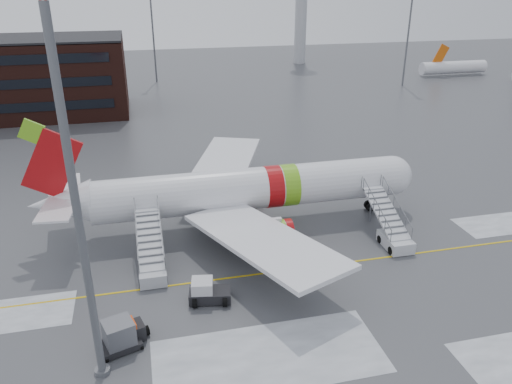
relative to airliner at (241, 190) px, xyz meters
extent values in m
plane|color=#494C4F|center=(4.02, -7.67, -3.42)|extent=(260.00, 260.00, 0.00)
cylinder|color=white|center=(0.95, 0.00, 0.08)|extent=(28.00, 3.80, 3.80)
sphere|color=white|center=(14.95, 0.00, 0.08)|extent=(3.80, 3.80, 3.80)
cube|color=black|center=(16.00, 0.00, 0.58)|extent=(1.09, 1.60, 0.97)
cone|color=white|center=(-15.45, 0.00, 0.33)|extent=(5.20, 3.72, 3.72)
cube|color=#A90D10|center=(-15.55, 0.00, 3.88)|extent=(5.27, 0.30, 6.09)
cube|color=#73BD1E|center=(-16.65, 0.00, 6.68)|extent=(2.16, 0.26, 2.16)
cube|color=white|center=(-15.25, 2.60, 0.98)|extent=(3.07, 4.85, 0.18)
cube|color=white|center=(-15.25, -2.60, 0.98)|extent=(3.07, 4.85, 0.18)
cube|color=white|center=(-0.05, 8.50, -0.52)|extent=(10.72, 15.97, 1.13)
cube|color=white|center=(-0.05, -8.50, -0.52)|extent=(10.72, 15.97, 1.13)
cylinder|color=white|center=(1.45, 5.20, -1.87)|extent=(3.40, 2.10, 2.10)
cylinder|color=white|center=(1.45, -5.20, -1.87)|extent=(3.40, 2.10, 2.10)
cylinder|color=#595B60|center=(12.95, 0.00, -2.52)|extent=(0.20, 0.20, 1.80)
cylinder|color=black|center=(12.95, 0.00, -2.97)|extent=(0.90, 0.56, 0.90)
cylinder|color=black|center=(0.45, 2.40, -2.97)|extent=(0.90, 0.56, 0.90)
cylinder|color=black|center=(0.45, -2.40, -2.97)|extent=(0.90, 0.56, 0.90)
cube|color=silver|center=(11.88, -7.30, -2.87)|extent=(2.00, 3.20, 1.00)
cube|color=silver|center=(11.88, -5.20, -1.19)|extent=(1.90, 5.87, 2.52)
cube|color=silver|center=(11.88, -1.90, -0.02)|extent=(1.90, 1.40, 0.15)
cylinder|color=#595B60|center=(11.88, -2.30, -1.72)|extent=(0.16, 0.16, 3.40)
cylinder|color=black|center=(10.98, -8.30, -3.07)|extent=(0.25, 0.70, 0.70)
cylinder|color=black|center=(12.78, -6.30, -3.07)|extent=(0.25, 0.70, 0.70)
cube|color=#B3B6BB|center=(-8.43, -7.30, -2.87)|extent=(2.00, 3.20, 1.00)
cube|color=#B3B6BB|center=(-8.43, -5.20, -1.19)|extent=(1.90, 5.87, 2.52)
cube|color=#B3B6BB|center=(-8.43, -1.90, -0.02)|extent=(1.90, 1.40, 0.15)
cylinder|color=#595B60|center=(-8.43, -2.30, -1.72)|extent=(0.16, 0.16, 3.40)
cylinder|color=black|center=(-9.33, -8.30, -3.07)|extent=(0.25, 0.70, 0.70)
cylinder|color=black|center=(-7.53, -6.30, -3.07)|extent=(0.25, 0.70, 0.70)
cube|color=black|center=(-4.59, -11.16, -2.94)|extent=(3.17, 2.07, 0.74)
cube|color=silver|center=(-5.11, -11.07, -2.21)|extent=(1.71, 1.71, 0.95)
cube|color=black|center=(-5.11, -11.07, -1.84)|extent=(1.48, 1.57, 0.16)
cylinder|color=black|center=(-5.76, -11.70, -3.05)|extent=(0.44, 0.78, 0.74)
cylinder|color=black|center=(-3.69, -12.07, -3.05)|extent=(0.44, 0.78, 0.74)
cylinder|color=black|center=(-5.50, -10.25, -3.05)|extent=(0.44, 0.78, 0.74)
cylinder|color=black|center=(-3.43, -10.62, -3.05)|extent=(0.44, 0.78, 0.74)
cube|color=black|center=(-10.76, -14.80, -3.15)|extent=(2.81, 2.39, 0.38)
cube|color=#595B61|center=(-10.76, -14.80, -2.28)|extent=(2.16, 2.09, 1.63)
cylinder|color=black|center=(-11.85, -15.56, -3.26)|extent=(0.29, 0.37, 0.33)
cylinder|color=black|center=(-9.68, -14.04, -3.26)|extent=(0.29, 0.37, 0.33)
cube|color=black|center=(-10.32, -14.20, -2.84)|extent=(2.37, 1.78, 1.05)
cube|color=#E4440D|center=(-10.32, -14.20, -2.21)|extent=(1.33, 1.40, 0.42)
cylinder|color=black|center=(-11.16, -14.20, -3.10)|extent=(1.18, 0.89, 0.63)
cylinder|color=black|center=(-9.47, -14.20, -3.10)|extent=(1.18, 0.89, 0.63)
cylinder|color=#595B60|center=(-11.77, -16.71, 6.76)|extent=(0.44, 0.44, 20.35)
cylinder|color=#595B60|center=(-11.77, -16.71, -3.27)|extent=(0.90, 0.90, 0.30)
cylinder|color=#B2B5BA|center=(34.02, 87.33, 10.58)|extent=(3.00, 3.00, 28.00)
cylinder|color=#595B60|center=(46.02, 54.33, 6.18)|extent=(0.36, 0.36, 19.20)
cylinder|color=#595B60|center=(-3.98, 70.33, 6.18)|extent=(0.36, 0.36, 19.20)
camera|label=1|loc=(-8.27, -40.65, 17.90)|focal=35.00mm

